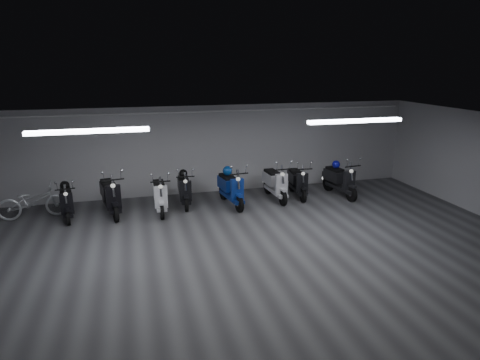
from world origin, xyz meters
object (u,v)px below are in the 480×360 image
object	(u,v)px
scooter_0	(66,197)
scooter_4	(231,183)
scooter_1	(110,190)
scooter_9	(340,175)
helmet_1	(183,174)
helmet_3	(65,185)
scooter_8	(298,177)
bicycle	(32,198)
helmet_2	(228,171)
scooter_6	(275,178)
scooter_3	(184,185)
scooter_2	(160,190)
helmet_0	(336,164)

from	to	relation	value
scooter_0	scooter_4	xyz separation A→B (m)	(4.52, -0.11, 0.09)
scooter_1	scooter_9	xyz separation A→B (m)	(6.91, -0.10, -0.03)
helmet_1	helmet_3	distance (m)	3.26
scooter_8	scooter_4	bearing A→B (deg)	-167.70
bicycle	helmet_3	size ratio (longest dim) A/B	7.07
scooter_9	helmet_2	xyz separation A→B (m)	(-3.56, 0.23, 0.32)
scooter_6	scooter_3	bearing A→B (deg)	173.55
scooter_4	scooter_8	xyz separation A→B (m)	(2.21, 0.29, -0.05)
scooter_4	bicycle	bearing A→B (deg)	167.43
scooter_9	scooter_4	bearing A→B (deg)	172.56
scooter_2	bicycle	world-z (taller)	scooter_2
scooter_6	helmet_3	world-z (taller)	scooter_6
helmet_3	scooter_8	bearing A→B (deg)	-0.39
helmet_1	bicycle	bearing A→B (deg)	-176.68
scooter_0	helmet_0	world-z (taller)	scooter_0
scooter_1	scooter_4	distance (m)	3.39
bicycle	helmet_1	size ratio (longest dim) A/B	7.05
scooter_3	helmet_3	bearing A→B (deg)	-176.39
scooter_9	bicycle	xyz separation A→B (m)	(-8.93, 0.36, -0.11)
scooter_6	helmet_1	world-z (taller)	scooter_6
helmet_3	scooter_9	bearing A→B (deg)	-2.23
scooter_0	scooter_9	world-z (taller)	scooter_9
bicycle	scooter_8	bearing A→B (deg)	-97.22
scooter_0	scooter_9	xyz separation A→B (m)	(8.05, -0.09, 0.08)
helmet_2	helmet_0	bearing A→B (deg)	0.30
scooter_9	helmet_1	xyz separation A→B (m)	(-4.83, 0.60, 0.23)
scooter_8	bicycle	distance (m)	7.62
scooter_0	scooter_9	size ratio (longest dim) A/B	0.88
scooter_3	helmet_3	distance (m)	3.25
scooter_8	helmet_1	size ratio (longest dim) A/B	6.83
scooter_0	scooter_8	world-z (taller)	scooter_8
scooter_1	helmet_2	world-z (taller)	scooter_1
scooter_0	scooter_2	distance (m)	2.47
scooter_0	scooter_4	world-z (taller)	scooter_4
scooter_2	helmet_3	world-z (taller)	scooter_2
scooter_2	scooter_3	world-z (taller)	scooter_2
scooter_8	scooter_3	bearing A→B (deg)	-176.68
scooter_4	bicycle	size ratio (longest dim) A/B	1.04
scooter_3	scooter_9	world-z (taller)	scooter_9
scooter_6	helmet_3	xyz separation A→B (m)	(-6.00, 0.12, 0.19)
scooter_6	scooter_8	bearing A→B (deg)	2.74
bicycle	helmet_1	world-z (taller)	bicycle
scooter_8	helmet_2	size ratio (longest dim) A/B	5.93
scooter_1	helmet_3	size ratio (longest dim) A/B	7.64
scooter_9	scooter_3	bearing A→B (deg)	167.94
scooter_9	helmet_2	distance (m)	3.59
scooter_1	helmet_3	xyz separation A→B (m)	(-1.17, 0.22, 0.15)
scooter_6	bicycle	size ratio (longest dim) A/B	1.03
helmet_3	scooter_3	bearing A→B (deg)	0.86
scooter_0	scooter_3	xyz separation A→B (m)	(3.21, 0.27, 0.03)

